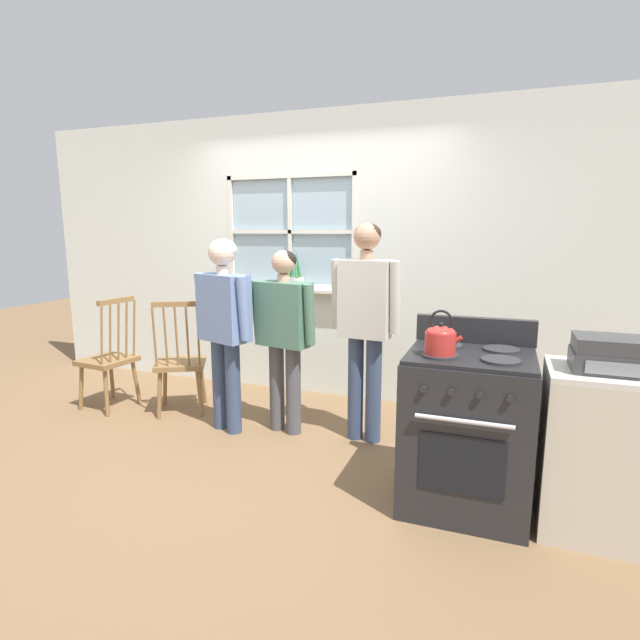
{
  "coord_description": "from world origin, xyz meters",
  "views": [
    {
      "loc": [
        1.66,
        -3.12,
        1.62
      ],
      "look_at": [
        0.48,
        0.05,
        1.0
      ],
      "focal_mm": 28.0,
      "sensor_mm": 36.0,
      "label": 1
    }
  ],
  "objects_px": {
    "stove": "(467,428)",
    "stereo": "(608,355)",
    "chair_near_wall": "(109,360)",
    "kettle": "(441,339)",
    "chair_by_window": "(180,363)",
    "person_adult_right": "(366,313)",
    "person_elderly_left": "(224,316)",
    "person_teen_center": "(284,326)",
    "side_counter": "(597,452)",
    "potted_plant": "(295,279)"
  },
  "relations": [
    {
      "from": "chair_by_window",
      "to": "side_counter",
      "type": "xyz_separation_m",
      "value": [
        3.17,
        -0.73,
        0.0
      ]
    },
    {
      "from": "person_elderly_left",
      "to": "person_teen_center",
      "type": "height_order",
      "value": "person_elderly_left"
    },
    {
      "from": "chair_by_window",
      "to": "person_elderly_left",
      "type": "height_order",
      "value": "person_elderly_left"
    },
    {
      "from": "chair_near_wall",
      "to": "side_counter",
      "type": "relative_size",
      "value": 1.14
    },
    {
      "from": "chair_near_wall",
      "to": "stereo",
      "type": "relative_size",
      "value": 3.01
    },
    {
      "from": "person_elderly_left",
      "to": "person_teen_center",
      "type": "relative_size",
      "value": 1.06
    },
    {
      "from": "chair_by_window",
      "to": "potted_plant",
      "type": "height_order",
      "value": "potted_plant"
    },
    {
      "from": "person_adult_right",
      "to": "side_counter",
      "type": "xyz_separation_m",
      "value": [
        1.48,
        -0.71,
        -0.55
      ]
    },
    {
      "from": "person_elderly_left",
      "to": "potted_plant",
      "type": "bearing_deg",
      "value": 101.14
    },
    {
      "from": "chair_near_wall",
      "to": "person_adult_right",
      "type": "bearing_deg",
      "value": 98.7
    },
    {
      "from": "person_adult_right",
      "to": "person_elderly_left",
      "type": "bearing_deg",
      "value": -164.79
    },
    {
      "from": "chair_by_window",
      "to": "kettle",
      "type": "bearing_deg",
      "value": 131.37
    },
    {
      "from": "chair_by_window",
      "to": "stove",
      "type": "bearing_deg",
      "value": 135.29
    },
    {
      "from": "chair_by_window",
      "to": "person_teen_center",
      "type": "relative_size",
      "value": 0.7
    },
    {
      "from": "chair_near_wall",
      "to": "stove",
      "type": "height_order",
      "value": "stove"
    },
    {
      "from": "person_elderly_left",
      "to": "stove",
      "type": "distance_m",
      "value": 2.02
    },
    {
      "from": "chair_by_window",
      "to": "stereo",
      "type": "height_order",
      "value": "stereo"
    },
    {
      "from": "chair_by_window",
      "to": "chair_near_wall",
      "type": "bearing_deg",
      "value": -18.13
    },
    {
      "from": "chair_by_window",
      "to": "person_elderly_left",
      "type": "xyz_separation_m",
      "value": [
        0.6,
        -0.22,
        0.5
      ]
    },
    {
      "from": "kettle",
      "to": "person_teen_center",
      "type": "bearing_deg",
      "value": 149.59
    },
    {
      "from": "potted_plant",
      "to": "side_counter",
      "type": "bearing_deg",
      "value": -33.24
    },
    {
      "from": "person_elderly_left",
      "to": "side_counter",
      "type": "distance_m",
      "value": 2.67
    },
    {
      "from": "stereo",
      "to": "side_counter",
      "type": "bearing_deg",
      "value": 90.0
    },
    {
      "from": "stove",
      "to": "stereo",
      "type": "xyz_separation_m",
      "value": [
        0.67,
        -0.05,
        0.51
      ]
    },
    {
      "from": "kettle",
      "to": "stereo",
      "type": "bearing_deg",
      "value": 5.84
    },
    {
      "from": "stereo",
      "to": "chair_near_wall",
      "type": "bearing_deg",
      "value": 170.89
    },
    {
      "from": "person_elderly_left",
      "to": "stove",
      "type": "bearing_deg",
      "value": 4.89
    },
    {
      "from": "chair_near_wall",
      "to": "side_counter",
      "type": "distance_m",
      "value": 3.89
    },
    {
      "from": "kettle",
      "to": "person_adult_right",
      "type": "bearing_deg",
      "value": 128.44
    },
    {
      "from": "stove",
      "to": "potted_plant",
      "type": "relative_size",
      "value": 3.0
    },
    {
      "from": "stove",
      "to": "stereo",
      "type": "bearing_deg",
      "value": -3.99
    },
    {
      "from": "kettle",
      "to": "side_counter",
      "type": "relative_size",
      "value": 0.27
    },
    {
      "from": "chair_by_window",
      "to": "person_adult_right",
      "type": "bearing_deg",
      "value": 150.4
    },
    {
      "from": "kettle",
      "to": "potted_plant",
      "type": "height_order",
      "value": "potted_plant"
    },
    {
      "from": "chair_by_window",
      "to": "person_elderly_left",
      "type": "bearing_deg",
      "value": 130.88
    },
    {
      "from": "person_teen_center",
      "to": "person_elderly_left",
      "type": "bearing_deg",
      "value": -150.81
    },
    {
      "from": "chair_near_wall",
      "to": "potted_plant",
      "type": "height_order",
      "value": "potted_plant"
    },
    {
      "from": "person_teen_center",
      "to": "stove",
      "type": "distance_m",
      "value": 1.63
    },
    {
      "from": "person_teen_center",
      "to": "stereo",
      "type": "distance_m",
      "value": 2.23
    },
    {
      "from": "person_elderly_left",
      "to": "person_adult_right",
      "type": "height_order",
      "value": "person_adult_right"
    },
    {
      "from": "chair_by_window",
      "to": "chair_near_wall",
      "type": "xyz_separation_m",
      "value": [
        -0.68,
        -0.13,
        0.0
      ]
    },
    {
      "from": "person_teen_center",
      "to": "person_adult_right",
      "type": "relative_size",
      "value": 0.88
    },
    {
      "from": "potted_plant",
      "to": "stove",
      "type": "bearing_deg",
      "value": -41.72
    },
    {
      "from": "person_elderly_left",
      "to": "person_teen_center",
      "type": "distance_m",
      "value": 0.48
    },
    {
      "from": "chair_near_wall",
      "to": "potted_plant",
      "type": "xyz_separation_m",
      "value": [
        1.42,
        0.99,
        0.7
      ]
    },
    {
      "from": "chair_near_wall",
      "to": "kettle",
      "type": "xyz_separation_m",
      "value": [
        3.01,
        -0.7,
        0.57
      ]
    },
    {
      "from": "chair_near_wall",
      "to": "potted_plant",
      "type": "distance_m",
      "value": 1.87
    },
    {
      "from": "person_teen_center",
      "to": "chair_by_window",
      "type": "bearing_deg",
      "value": -172.42
    },
    {
      "from": "person_adult_right",
      "to": "potted_plant",
      "type": "height_order",
      "value": "person_adult_right"
    },
    {
      "from": "chair_by_window",
      "to": "stereo",
      "type": "relative_size",
      "value": 3.01
    }
  ]
}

